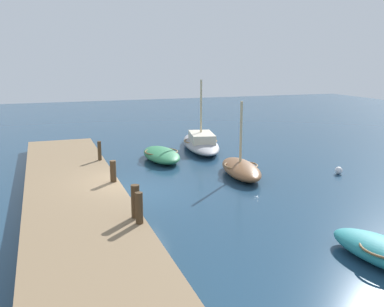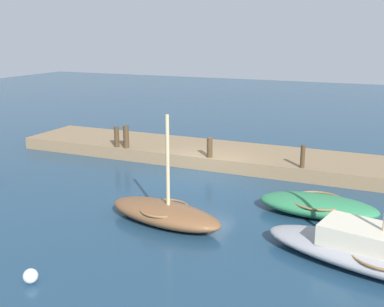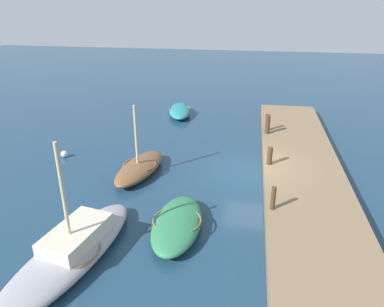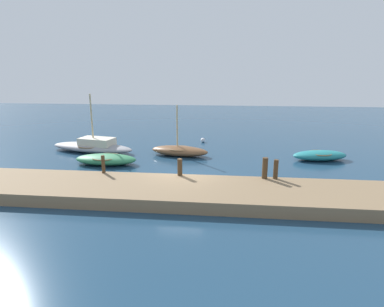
{
  "view_description": "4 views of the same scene",
  "coord_description": "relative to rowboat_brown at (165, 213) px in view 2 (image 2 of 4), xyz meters",
  "views": [
    {
      "loc": [
        17.39,
        -3.55,
        5.62
      ],
      "look_at": [
        -0.98,
        2.96,
        1.31
      ],
      "focal_mm": 40.19,
      "sensor_mm": 36.0,
      "label": 1
    },
    {
      "loc": [
        -7.59,
        18.27,
        6.1
      ],
      "look_at": [
        -0.25,
        1.68,
        1.39
      ],
      "focal_mm": 44.05,
      "sensor_mm": 36.0,
      "label": 2
    },
    {
      "loc": [
        -16.99,
        0.27,
        8.47
      ],
      "look_at": [
        0.87,
        3.13,
        0.5
      ],
      "focal_mm": 34.7,
      "sensor_mm": 36.0,
      "label": 3
    },
    {
      "loc": [
        2.39,
        -16.86,
        5.88
      ],
      "look_at": [
        0.16,
        3.6,
        0.66
      ],
      "focal_mm": 30.08,
      "sensor_mm": 36.0,
      "label": 4
    }
  ],
  "objects": [
    {
      "name": "ground_plane",
      "position": [
        0.96,
        -5.49,
        -0.37
      ],
      "size": [
        84.0,
        84.0,
        0.0
      ],
      "primitive_type": "plane",
      "color": "navy"
    },
    {
      "name": "dock_platform",
      "position": [
        0.96,
        -8.0,
        -0.08
      ],
      "size": [
        21.1,
        3.76,
        0.59
      ],
      "primitive_type": "cube",
      "color": "#846B4C",
      "rests_on": "ground_plane"
    },
    {
      "name": "rowboat_brown",
      "position": [
        0.0,
        0.0,
        0.0
      ],
      "size": [
        4.43,
        2.3,
        3.64
      ],
      "rotation": [
        0.0,
        0.0,
        -0.18
      ],
      "color": "brown",
      "rests_on": "ground_plane"
    },
    {
      "name": "motorboat_green",
      "position": [
        -4.45,
        -2.8,
        -0.03
      ],
      "size": [
        4.02,
        1.88,
        0.67
      ],
      "rotation": [
        0.0,
        0.0,
        -0.0
      ],
      "color": "#2D7A4C",
      "rests_on": "ground_plane"
    },
    {
      "name": "mooring_post_west",
      "position": [
        -3.2,
        -6.37,
        0.7
      ],
      "size": [
        0.19,
        0.19,
        0.97
      ],
      "primitive_type": "cylinder",
      "color": "#47331E",
      "rests_on": "dock_platform"
    },
    {
      "name": "mooring_post_mid_west",
      "position": [
        0.97,
        -6.37,
        0.67
      ],
      "size": [
        0.26,
        0.26,
        0.91
      ],
      "primitive_type": "cylinder",
      "color": "#47331E",
      "rests_on": "dock_platform"
    },
    {
      "name": "mooring_post_mid_east",
      "position": [
        5.34,
        -6.37,
        0.76
      ],
      "size": [
        0.28,
        0.28,
        1.09
      ],
      "primitive_type": "cylinder",
      "color": "#47331E",
      "rests_on": "dock_platform"
    },
    {
      "name": "mooring_post_east",
      "position": [
        5.89,
        -6.37,
        0.72
      ],
      "size": [
        0.24,
        0.24,
        1.0
      ],
      "primitive_type": "cylinder",
      "color": "#47331E",
      "rests_on": "dock_platform"
    },
    {
      "name": "marker_buoy",
      "position": [
        1.34,
        4.72,
        -0.18
      ],
      "size": [
        0.38,
        0.38,
        0.38
      ],
      "primitive_type": "sphere",
      "color": "silver",
      "rests_on": "ground_plane"
    }
  ]
}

